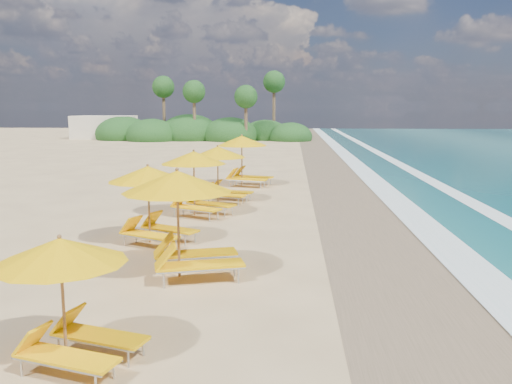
% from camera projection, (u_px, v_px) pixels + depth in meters
% --- Properties ---
extents(ground, '(160.00, 160.00, 0.00)m').
position_uv_depth(ground, '(256.00, 229.00, 17.14)').
color(ground, tan).
rests_on(ground, ground).
extents(wet_sand, '(4.00, 160.00, 0.01)m').
position_uv_depth(wet_sand, '(381.00, 230.00, 16.87)').
color(wet_sand, '#8D7354').
rests_on(wet_sand, ground).
extents(surf_foam, '(4.00, 160.00, 0.01)m').
position_uv_depth(surf_foam, '(468.00, 231.00, 16.69)').
color(surf_foam, white).
rests_on(surf_foam, ground).
extents(station_0, '(2.54, 2.47, 2.02)m').
position_uv_depth(station_0, '(71.00, 293.00, 7.95)').
color(station_0, olive).
rests_on(station_0, ground).
extents(station_1, '(3.18, 3.09, 2.55)m').
position_uv_depth(station_1, '(187.00, 216.00, 12.11)').
color(station_1, olive).
rests_on(station_1, ground).
extents(station_2, '(3.03, 3.03, 2.29)m').
position_uv_depth(station_2, '(153.00, 199.00, 15.11)').
color(station_2, olive).
rests_on(station_2, ground).
extents(station_3, '(3.16, 3.16, 2.39)m').
position_uv_depth(station_3, '(198.00, 179.00, 19.01)').
color(station_3, olive).
rests_on(station_3, ground).
extents(station_4, '(2.93, 2.83, 2.35)m').
position_uv_depth(station_4, '(222.00, 170.00, 21.77)').
color(station_4, olive).
rests_on(station_4, ground).
extents(station_5, '(3.19, 3.09, 2.55)m').
position_uv_depth(station_5, '(246.00, 157.00, 26.24)').
color(station_5, olive).
rests_on(station_5, ground).
extents(treeline, '(25.80, 8.80, 9.74)m').
position_uv_depth(treeline, '(198.00, 132.00, 62.47)').
color(treeline, '#163D14').
rests_on(treeline, ground).
extents(beach_building, '(7.00, 5.00, 2.80)m').
position_uv_depth(beach_building, '(105.00, 127.00, 65.65)').
color(beach_building, beige).
rests_on(beach_building, ground).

